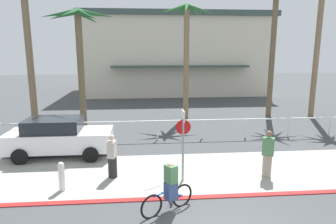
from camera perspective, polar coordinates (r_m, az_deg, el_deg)
name	(u,v)px	position (r m, az deg, el deg)	size (l,w,h in m)	color
ground_plane	(177,132)	(17.30, 1.63, -3.70)	(80.00, 80.00, 0.00)	#424447
sidewalk_strip	(194,172)	(11.87, 4.90, -11.12)	(44.00, 4.00, 0.02)	#9E9E93
curb_paint	(205,197)	(10.09, 6.90, -15.47)	(44.00, 0.24, 0.03)	maroon
building_backdrop	(174,54)	(33.99, 1.12, 10.85)	(18.67, 11.88, 8.08)	beige
rail_fence	(180,124)	(15.65, 2.28, -2.20)	(25.57, 0.08, 1.04)	white
stop_sign_bike_lane	(183,136)	(10.54, 2.84, -4.43)	(0.52, 0.56, 2.56)	gray
bollard_2	(62,176)	(10.81, -19.27, -11.22)	(0.20, 0.20, 1.00)	white
palm_tree_2	(26,19)	(17.98, -25.08, 15.53)	(3.20, 3.28, 8.05)	#756047
palm_tree_3	(79,39)	(17.25, -16.37, 12.97)	(3.66, 3.55, 6.68)	brown
palm_tree_4	(186,34)	(20.21, 3.46, 14.28)	(3.59, 2.80, 7.41)	#846B4C
palm_tree_5	(276,16)	(22.07, 19.47, 16.51)	(3.10, 3.56, 8.86)	brown
palm_tree_6	(321,10)	(23.07, 26.72, 16.64)	(3.16, 2.71, 9.73)	#846B4C
car_white_1	(59,137)	(14.06, -19.70, -4.39)	(4.40, 2.02, 1.69)	white
cyclist_blue_0	(170,188)	(8.99, 0.29, -14.10)	(1.58, 1.01, 1.50)	black
pedestrian_0	(268,156)	(11.71, 18.12, -7.77)	(0.48, 0.43, 1.75)	gray
pedestrian_2	(112,158)	(11.30, -10.38, -8.46)	(0.38, 0.44, 1.62)	#232326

